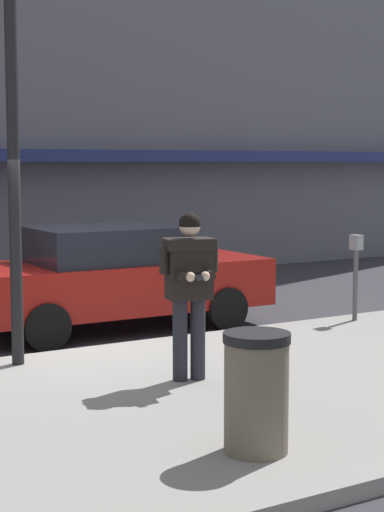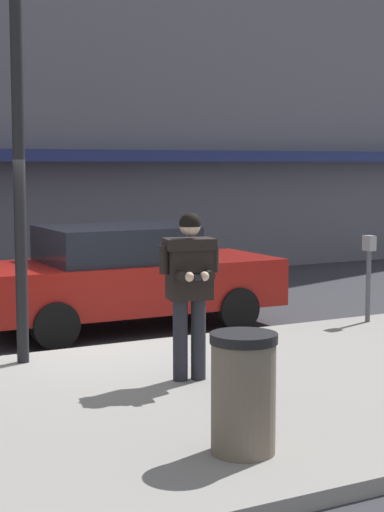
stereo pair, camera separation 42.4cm
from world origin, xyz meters
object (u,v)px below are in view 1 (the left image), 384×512
Objects in this scene: parked_sedan_mid at (113,277)px; trash_bin at (256,392)px; street_lamp_post at (12,102)px; parking_meter at (356,265)px; man_texting_on_phone at (189,278)px.

parked_sedan_mid is 4.64× the size of trash_bin.
parking_meter is at bearing 0.55° from street_lamp_post.
trash_bin is at bearing -107.92° from man_texting_on_phone.
man_texting_on_phone is 4.26m from parking_meter.
man_texting_on_phone is at bearing -103.19° from parked_sedan_mid.
parking_meter reaches higher than trash_bin.
street_lamp_post is 4.98× the size of trash_bin.
parked_sedan_mid is at bearing 74.96° from trash_bin.
parking_meter is 6.08m from trash_bin.
street_lamp_post is at bearing 128.54° from man_texting_on_phone.
street_lamp_post reaches higher than man_texting_on_phone.
parked_sedan_mid is 3.58m from parking_meter.
parked_sedan_mid reaches higher than trash_bin.
man_texting_on_phone is (-0.83, -3.56, 0.46)m from parked_sedan_mid.
street_lamp_post reaches higher than parked_sedan_mid.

